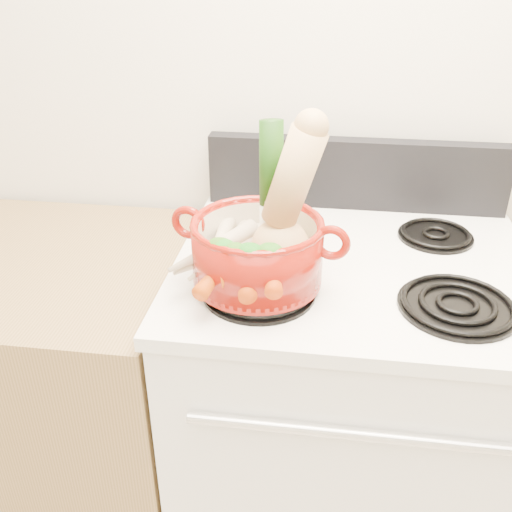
# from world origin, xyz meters

# --- Properties ---
(wall_back) EXTENTS (3.50, 0.02, 2.60)m
(wall_back) POSITION_xyz_m (0.00, 1.75, 1.30)
(wall_back) COLOR silver
(wall_back) RESTS_ON floor
(stove_body) EXTENTS (0.76, 0.65, 0.92)m
(stove_body) POSITION_xyz_m (0.00, 1.40, 0.46)
(stove_body) COLOR white
(stove_body) RESTS_ON floor
(cooktop) EXTENTS (0.78, 0.67, 0.03)m
(cooktop) POSITION_xyz_m (0.00, 1.40, 0.93)
(cooktop) COLOR white
(cooktop) RESTS_ON stove_body
(control_backsplash) EXTENTS (0.76, 0.05, 0.18)m
(control_backsplash) POSITION_xyz_m (0.00, 1.70, 1.04)
(control_backsplash) COLOR black
(control_backsplash) RESTS_ON cooktop
(oven_handle) EXTENTS (0.60, 0.02, 0.02)m
(oven_handle) POSITION_xyz_m (0.00, 1.06, 0.78)
(oven_handle) COLOR silver
(oven_handle) RESTS_ON stove_body
(burner_front_left) EXTENTS (0.22, 0.22, 0.02)m
(burner_front_left) POSITION_xyz_m (-0.19, 1.24, 0.96)
(burner_front_left) COLOR black
(burner_front_left) RESTS_ON cooktop
(burner_front_right) EXTENTS (0.22, 0.22, 0.02)m
(burner_front_right) POSITION_xyz_m (0.19, 1.24, 0.96)
(burner_front_right) COLOR black
(burner_front_right) RESTS_ON cooktop
(burner_back_left) EXTENTS (0.17, 0.17, 0.02)m
(burner_back_left) POSITION_xyz_m (-0.19, 1.54, 0.96)
(burner_back_left) COLOR black
(burner_back_left) RESTS_ON cooktop
(burner_back_right) EXTENTS (0.17, 0.17, 0.02)m
(burner_back_right) POSITION_xyz_m (0.19, 1.54, 0.96)
(burner_back_right) COLOR black
(burner_back_right) RESTS_ON cooktop
(dutch_oven) EXTENTS (0.30, 0.30, 0.13)m
(dutch_oven) POSITION_xyz_m (-0.20, 1.26, 1.03)
(dutch_oven) COLOR maroon
(dutch_oven) RESTS_ON burner_front_left
(pot_handle_left) EXTENTS (0.07, 0.03, 0.07)m
(pot_handle_left) POSITION_xyz_m (-0.34, 1.29, 1.07)
(pot_handle_left) COLOR maroon
(pot_handle_left) RESTS_ON dutch_oven
(pot_handle_right) EXTENTS (0.07, 0.03, 0.07)m
(pot_handle_right) POSITION_xyz_m (-0.05, 1.24, 1.07)
(pot_handle_right) COLOR maroon
(pot_handle_right) RESTS_ON dutch_oven
(squash) EXTENTS (0.23, 0.18, 0.31)m
(squash) POSITION_xyz_m (-0.15, 1.27, 1.14)
(squash) COLOR tan
(squash) RESTS_ON dutch_oven
(leek) EXTENTS (0.06, 0.07, 0.30)m
(leek) POSITION_xyz_m (-0.18, 1.30, 1.14)
(leek) COLOR silver
(leek) RESTS_ON dutch_oven
(ginger) EXTENTS (0.09, 0.08, 0.04)m
(ginger) POSITION_xyz_m (-0.16, 1.33, 1.02)
(ginger) COLOR tan
(ginger) RESTS_ON dutch_oven
(parsnip_0) EXTENTS (0.15, 0.19, 0.06)m
(parsnip_0) POSITION_xyz_m (-0.26, 1.28, 1.02)
(parsnip_0) COLOR beige
(parsnip_0) RESTS_ON dutch_oven
(parsnip_1) EXTENTS (0.18, 0.15, 0.06)m
(parsnip_1) POSITION_xyz_m (-0.28, 1.26, 1.02)
(parsnip_1) COLOR beige
(parsnip_1) RESTS_ON dutch_oven
(parsnip_2) EXTENTS (0.05, 0.19, 0.06)m
(parsnip_2) POSITION_xyz_m (-0.24, 1.32, 1.03)
(parsnip_2) COLOR beige
(parsnip_2) RESTS_ON dutch_oven
(parsnip_3) EXTENTS (0.18, 0.18, 0.06)m
(parsnip_3) POSITION_xyz_m (-0.28, 1.26, 1.04)
(parsnip_3) COLOR beige
(parsnip_3) RESTS_ON dutch_oven
(parsnip_4) EXTENTS (0.06, 0.22, 0.06)m
(parsnip_4) POSITION_xyz_m (-0.28, 1.31, 1.04)
(parsnip_4) COLOR beige
(parsnip_4) RESTS_ON dutch_oven
(carrot_0) EXTENTS (0.09, 0.18, 0.05)m
(carrot_0) POSITION_xyz_m (-0.22, 1.22, 1.01)
(carrot_0) COLOR #C13809
(carrot_0) RESTS_ON dutch_oven
(carrot_1) EXTENTS (0.06, 0.16, 0.05)m
(carrot_1) POSITION_xyz_m (-0.26, 1.20, 1.02)
(carrot_1) COLOR #D2400A
(carrot_1) RESTS_ON dutch_oven
(carrot_2) EXTENTS (0.06, 0.18, 0.05)m
(carrot_2) POSITION_xyz_m (-0.16, 1.22, 1.03)
(carrot_2) COLOR #DC4C0B
(carrot_2) RESTS_ON dutch_oven
(carrot_3) EXTENTS (0.11, 0.12, 0.04)m
(carrot_3) POSITION_xyz_m (-0.21, 1.20, 1.03)
(carrot_3) COLOR #CE600A
(carrot_3) RESTS_ON dutch_oven
(carrot_4) EXTENTS (0.07, 0.14, 0.04)m
(carrot_4) POSITION_xyz_m (-0.20, 1.21, 1.03)
(carrot_4) COLOR #B74509
(carrot_4) RESTS_ON dutch_oven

